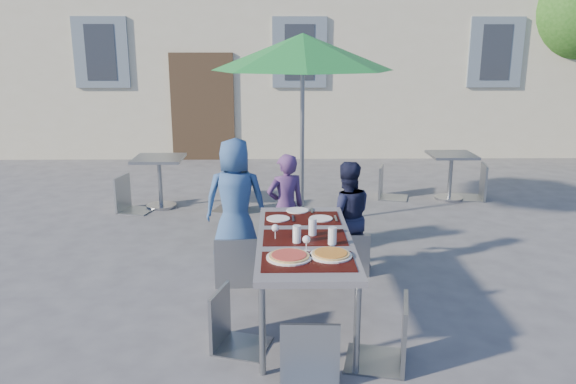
{
  "coord_description": "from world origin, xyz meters",
  "views": [
    {
      "loc": [
        -0.43,
        -4.21,
        2.33
      ],
      "look_at": [
        -0.34,
        1.19,
        0.92
      ],
      "focal_mm": 35.0,
      "sensor_mm": 36.0,
      "label": 1
    }
  ],
  "objects_px": {
    "child_1": "(286,207)",
    "chair_5": "(311,324)",
    "bg_chair_l_0": "(127,172)",
    "chair_2": "(351,228)",
    "bg_chair_l_1": "(388,162)",
    "child_2": "(346,217)",
    "patio_umbrella": "(303,54)",
    "child_0": "(235,200)",
    "bg_chair_r_1": "(478,160)",
    "pizza_near_right": "(331,254)",
    "chair_4": "(392,293)",
    "cafe_table_1": "(451,169)",
    "pizza_near_left": "(289,256)",
    "chair_3": "(230,286)",
    "chair_1": "(287,216)",
    "dining_table": "(305,244)",
    "chair_0": "(236,231)",
    "bg_chair_r_0": "(235,172)",
    "cafe_table_0": "(160,173)"
  },
  "relations": [
    {
      "from": "child_1",
      "to": "child_0",
      "type": "bearing_deg",
      "value": -15.95
    },
    {
      "from": "chair_2",
      "to": "bg_chair_l_1",
      "type": "relative_size",
      "value": 0.9
    },
    {
      "from": "chair_1",
      "to": "bg_chair_r_0",
      "type": "height_order",
      "value": "chair_1"
    },
    {
      "from": "chair_2",
      "to": "cafe_table_1",
      "type": "distance_m",
      "value": 3.51
    },
    {
      "from": "child_0",
      "to": "patio_umbrella",
      "type": "relative_size",
      "value": 0.56
    },
    {
      "from": "bg_chair_l_0",
      "to": "pizza_near_right",
      "type": "bearing_deg",
      "value": -56.04
    },
    {
      "from": "pizza_near_left",
      "to": "chair_2",
      "type": "height_order",
      "value": "chair_2"
    },
    {
      "from": "dining_table",
      "to": "chair_2",
      "type": "relative_size",
      "value": 2.11
    },
    {
      "from": "chair_5",
      "to": "bg_chair_r_1",
      "type": "bearing_deg",
      "value": 60.57
    },
    {
      "from": "chair_3",
      "to": "pizza_near_right",
      "type": "bearing_deg",
      "value": 1.22
    },
    {
      "from": "child_2",
      "to": "patio_umbrella",
      "type": "height_order",
      "value": "patio_umbrella"
    },
    {
      "from": "chair_5",
      "to": "bg_chair_r_1",
      "type": "distance_m",
      "value": 5.86
    },
    {
      "from": "chair_4",
      "to": "patio_umbrella",
      "type": "bearing_deg",
      "value": 98.65
    },
    {
      "from": "chair_0",
      "to": "bg_chair_r_1",
      "type": "relative_size",
      "value": 0.92
    },
    {
      "from": "child_0",
      "to": "bg_chair_r_1",
      "type": "relative_size",
      "value": 1.32
    },
    {
      "from": "pizza_near_left",
      "to": "chair_0",
      "type": "height_order",
      "value": "chair_0"
    },
    {
      "from": "cafe_table_0",
      "to": "cafe_table_1",
      "type": "bearing_deg",
      "value": 4.86
    },
    {
      "from": "pizza_near_left",
      "to": "pizza_near_right",
      "type": "height_order",
      "value": "same"
    },
    {
      "from": "chair_1",
      "to": "bg_chair_r_1",
      "type": "xyz_separation_m",
      "value": [
        3.0,
        2.85,
        0.01
      ]
    },
    {
      "from": "chair_1",
      "to": "bg_chair_r_0",
      "type": "distance_m",
      "value": 2.36
    },
    {
      "from": "child_2",
      "to": "chair_2",
      "type": "relative_size",
      "value": 1.35
    },
    {
      "from": "chair_4",
      "to": "bg_chair_r_1",
      "type": "distance_m",
      "value": 5.22
    },
    {
      "from": "chair_3",
      "to": "bg_chair_l_1",
      "type": "bearing_deg",
      "value": 65.06
    },
    {
      "from": "patio_umbrella",
      "to": "bg_chair_l_0",
      "type": "bearing_deg",
      "value": 164.56
    },
    {
      "from": "chair_4",
      "to": "chair_2",
      "type": "bearing_deg",
      "value": 92.69
    },
    {
      "from": "chair_0",
      "to": "chair_1",
      "type": "distance_m",
      "value": 0.63
    },
    {
      "from": "chair_5",
      "to": "bg_chair_l_0",
      "type": "distance_m",
      "value": 5.1
    },
    {
      "from": "child_1",
      "to": "chair_5",
      "type": "distance_m",
      "value": 2.61
    },
    {
      "from": "chair_1",
      "to": "chair_4",
      "type": "xyz_separation_m",
      "value": [
        0.74,
        -1.85,
        -0.03
      ]
    },
    {
      "from": "chair_0",
      "to": "cafe_table_0",
      "type": "xyz_separation_m",
      "value": [
        -1.33,
        2.81,
        -0.04
      ]
    },
    {
      "from": "pizza_near_right",
      "to": "chair_2",
      "type": "bearing_deg",
      "value": 76.56
    },
    {
      "from": "chair_4",
      "to": "cafe_table_1",
      "type": "distance_m",
      "value": 5.02
    },
    {
      "from": "patio_umbrella",
      "to": "bg_chair_r_0",
      "type": "bearing_deg",
      "value": 143.99
    },
    {
      "from": "chair_4",
      "to": "cafe_table_0",
      "type": "xyz_separation_m",
      "value": [
        -2.58,
        4.3,
        -0.06
      ]
    },
    {
      "from": "patio_umbrella",
      "to": "cafe_table_1",
      "type": "bearing_deg",
      "value": 27.84
    },
    {
      "from": "child_2",
      "to": "chair_3",
      "type": "distance_m",
      "value": 1.91
    },
    {
      "from": "chair_2",
      "to": "child_0",
      "type": "bearing_deg",
      "value": 161.08
    },
    {
      "from": "dining_table",
      "to": "bg_chair_r_1",
      "type": "bearing_deg",
      "value": 54.1
    },
    {
      "from": "pizza_near_right",
      "to": "bg_chair_l_1",
      "type": "distance_m",
      "value": 4.68
    },
    {
      "from": "pizza_near_left",
      "to": "child_1",
      "type": "bearing_deg",
      "value": 90.01
    },
    {
      "from": "cafe_table_0",
      "to": "bg_chair_l_0",
      "type": "relative_size",
      "value": 0.77
    },
    {
      "from": "chair_3",
      "to": "bg_chair_l_1",
      "type": "height_order",
      "value": "bg_chair_l_1"
    },
    {
      "from": "child_0",
      "to": "chair_0",
      "type": "distance_m",
      "value": 0.68
    },
    {
      "from": "chair_1",
      "to": "pizza_near_left",
      "type": "bearing_deg",
      "value": -90.27
    },
    {
      "from": "chair_0",
      "to": "chair_3",
      "type": "xyz_separation_m",
      "value": [
        0.04,
        -1.21,
        -0.04
      ]
    },
    {
      "from": "pizza_near_right",
      "to": "chair_4",
      "type": "distance_m",
      "value": 0.55
    },
    {
      "from": "dining_table",
      "to": "child_1",
      "type": "height_order",
      "value": "child_1"
    },
    {
      "from": "child_1",
      "to": "bg_chair_l_0",
      "type": "distance_m",
      "value": 2.95
    },
    {
      "from": "child_0",
      "to": "chair_0",
      "type": "relative_size",
      "value": 1.43
    },
    {
      "from": "child_0",
      "to": "chair_2",
      "type": "xyz_separation_m",
      "value": [
        1.22,
        -0.42,
        -0.18
      ]
    }
  ]
}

